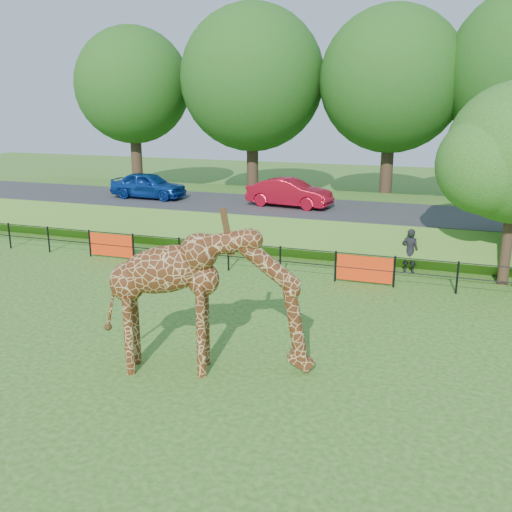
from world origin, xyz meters
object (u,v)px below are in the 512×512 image
object	(u,v)px
car_blue	(148,185)
car_red	(289,193)
visitor	(410,251)
giraffe	(209,301)

from	to	relation	value
car_blue	car_red	world-z (taller)	car_blue
car_red	car_blue	bearing A→B (deg)	98.10
car_blue	visitor	bearing A→B (deg)	-105.42
car_blue	car_red	bearing A→B (deg)	-88.09
giraffe	visitor	distance (m)	10.33
car_red	visitor	xyz separation A→B (m)	(5.70, -3.96, -1.24)
giraffe	car_blue	xyz separation A→B (m)	(-9.15, 13.48, 0.34)
visitor	car_red	bearing A→B (deg)	-27.22
giraffe	car_blue	world-z (taller)	giraffe
car_blue	car_red	xyz separation A→B (m)	(7.19, 0.07, -0.00)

